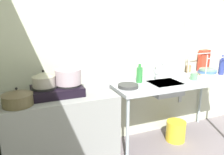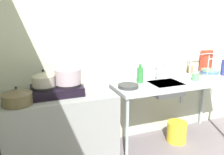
{
  "view_description": "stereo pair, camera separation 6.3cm",
  "coord_description": "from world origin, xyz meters",
  "px_view_note": "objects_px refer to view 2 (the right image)",
  "views": [
    {
      "loc": [
        -2.12,
        -0.94,
        1.61
      ],
      "look_at": [
        -1.18,
        1.32,
        0.94
      ],
      "focal_mm": 37.15,
      "sensor_mm": 36.0,
      "label": 1
    },
    {
      "loc": [
        -2.06,
        -0.97,
        1.61
      ],
      "look_at": [
        -1.18,
        1.32,
        0.94
      ],
      "focal_mm": 37.15,
      "sensor_mm": 36.0,
      "label": 2
    }
  ],
  "objects_px": {
    "bottle_by_rack": "(224,68)",
    "cereal_box": "(206,61)",
    "utensil_jar": "(190,69)",
    "percolator": "(105,85)",
    "stove": "(57,90)",
    "faucet": "(159,69)",
    "small_bowl_on_drainboard": "(179,78)",
    "pot_beside_stove": "(17,97)",
    "bucket_on_floor": "(177,132)",
    "bottle_by_sink": "(140,75)",
    "pot_on_right_burner": "(68,76)",
    "cup_by_rack": "(195,77)",
    "pot_on_left_burner": "(44,79)",
    "frying_pan": "(128,86)",
    "dish_rack": "(210,73)",
    "sink_basin": "(165,88)"
  },
  "relations": [
    {
      "from": "faucet",
      "to": "cereal_box",
      "type": "distance_m",
      "value": 0.89
    },
    {
      "from": "utensil_jar",
      "to": "bucket_on_floor",
      "type": "bearing_deg",
      "value": -142.24
    },
    {
      "from": "stove",
      "to": "cup_by_rack",
      "type": "relative_size",
      "value": 5.73
    },
    {
      "from": "cereal_box",
      "to": "percolator",
      "type": "bearing_deg",
      "value": -176.32
    },
    {
      "from": "cup_by_rack",
      "to": "bottle_by_rack",
      "type": "height_order",
      "value": "bottle_by_rack"
    },
    {
      "from": "bucket_on_floor",
      "to": "stove",
      "type": "bearing_deg",
      "value": 178.26
    },
    {
      "from": "dish_rack",
      "to": "cup_by_rack",
      "type": "distance_m",
      "value": 0.34
    },
    {
      "from": "bucket_on_floor",
      "to": "small_bowl_on_drainboard",
      "type": "bearing_deg",
      "value": 64.37
    },
    {
      "from": "sink_basin",
      "to": "frying_pan",
      "type": "xyz_separation_m",
      "value": [
        -0.5,
        -0.01,
        0.09
      ]
    },
    {
      "from": "stove",
      "to": "percolator",
      "type": "height_order",
      "value": "percolator"
    },
    {
      "from": "faucet",
      "to": "small_bowl_on_drainboard",
      "type": "height_order",
      "value": "faucet"
    },
    {
      "from": "cup_by_rack",
      "to": "bucket_on_floor",
      "type": "relative_size",
      "value": 0.33
    },
    {
      "from": "frying_pan",
      "to": "cereal_box",
      "type": "xyz_separation_m",
      "value": [
        1.35,
        0.3,
        0.13
      ]
    },
    {
      "from": "pot_on_right_burner",
      "to": "bottle_by_sink",
      "type": "height_order",
      "value": "pot_on_right_burner"
    },
    {
      "from": "pot_on_right_burner",
      "to": "faucet",
      "type": "bearing_deg",
      "value": 3.87
    },
    {
      "from": "cup_by_rack",
      "to": "bottle_by_sink",
      "type": "relative_size",
      "value": 0.39
    },
    {
      "from": "utensil_jar",
      "to": "pot_beside_stove",
      "type": "bearing_deg",
      "value": -169.93
    },
    {
      "from": "utensil_jar",
      "to": "percolator",
      "type": "bearing_deg",
      "value": -167.63
    },
    {
      "from": "stove",
      "to": "pot_beside_stove",
      "type": "relative_size",
      "value": 1.83
    },
    {
      "from": "pot_on_right_burner",
      "to": "cup_by_rack",
      "type": "xyz_separation_m",
      "value": [
        1.56,
        -0.08,
        -0.14
      ]
    },
    {
      "from": "cereal_box",
      "to": "bucket_on_floor",
      "type": "xyz_separation_m",
      "value": [
        -0.64,
        -0.29,
        -0.84
      ]
    },
    {
      "from": "bottle_by_sink",
      "to": "pot_beside_stove",
      "type": "bearing_deg",
      "value": -170.51
    },
    {
      "from": "stove",
      "to": "utensil_jar",
      "type": "distance_m",
      "value": 1.89
    },
    {
      "from": "pot_on_left_burner",
      "to": "bottle_by_rack",
      "type": "bearing_deg",
      "value": -1.22
    },
    {
      "from": "frying_pan",
      "to": "bottle_by_rack",
      "type": "distance_m",
      "value": 1.39
    },
    {
      "from": "pot_on_left_burner",
      "to": "pot_beside_stove",
      "type": "relative_size",
      "value": 0.82
    },
    {
      "from": "pot_beside_stove",
      "to": "bucket_on_floor",
      "type": "xyz_separation_m",
      "value": [
        1.87,
        0.1,
        -0.76
      ]
    },
    {
      "from": "frying_pan",
      "to": "dish_rack",
      "type": "xyz_separation_m",
      "value": [
        1.23,
        0.08,
        0.03
      ]
    },
    {
      "from": "stove",
      "to": "utensil_jar",
      "type": "height_order",
      "value": "utensil_jar"
    },
    {
      "from": "pot_beside_stove",
      "to": "cereal_box",
      "type": "height_order",
      "value": "cereal_box"
    },
    {
      "from": "pot_on_right_burner",
      "to": "sink_basin",
      "type": "xyz_separation_m",
      "value": [
        1.15,
        -0.04,
        -0.25
      ]
    },
    {
      "from": "pot_on_left_burner",
      "to": "pot_on_right_burner",
      "type": "distance_m",
      "value": 0.24
    },
    {
      "from": "frying_pan",
      "to": "small_bowl_on_drainboard",
      "type": "distance_m",
      "value": 0.76
    },
    {
      "from": "bottle_by_sink",
      "to": "bottle_by_rack",
      "type": "xyz_separation_m",
      "value": [
        1.17,
        -0.13,
        0.02
      ]
    },
    {
      "from": "pot_beside_stove",
      "to": "bucket_on_floor",
      "type": "relative_size",
      "value": 1.02
    },
    {
      "from": "bottle_by_rack",
      "to": "bottle_by_sink",
      "type": "bearing_deg",
      "value": 173.82
    },
    {
      "from": "bottle_by_rack",
      "to": "cereal_box",
      "type": "xyz_separation_m",
      "value": [
        -0.03,
        0.29,
        0.04
      ]
    },
    {
      "from": "sink_basin",
      "to": "utensil_jar",
      "type": "xyz_separation_m",
      "value": [
        0.6,
        0.29,
        0.13
      ]
    },
    {
      "from": "pot_on_left_burner",
      "to": "utensil_jar",
      "type": "bearing_deg",
      "value": 7.11
    },
    {
      "from": "pot_beside_stove",
      "to": "dish_rack",
      "type": "xyz_separation_m",
      "value": [
        2.37,
        0.18,
        -0.03
      ]
    },
    {
      "from": "pot_beside_stove",
      "to": "faucet",
      "type": "distance_m",
      "value": 1.64
    },
    {
      "from": "bottle_by_sink",
      "to": "cereal_box",
      "type": "xyz_separation_m",
      "value": [
        1.14,
        0.17,
        0.06
      ]
    },
    {
      "from": "pot_on_right_burner",
      "to": "percolator",
      "type": "relative_size",
      "value": 2.04
    },
    {
      "from": "faucet",
      "to": "bucket_on_floor",
      "type": "relative_size",
      "value": 0.85
    },
    {
      "from": "percolator",
      "to": "small_bowl_on_drainboard",
      "type": "xyz_separation_m",
      "value": [
        1.03,
        0.09,
        -0.04
      ]
    },
    {
      "from": "pot_on_right_burner",
      "to": "cup_by_rack",
      "type": "height_order",
      "value": "pot_on_right_burner"
    },
    {
      "from": "percolator",
      "to": "faucet",
      "type": "bearing_deg",
      "value": 9.69
    },
    {
      "from": "frying_pan",
      "to": "bottle_by_sink",
      "type": "height_order",
      "value": "bottle_by_sink"
    },
    {
      "from": "cup_by_rack",
      "to": "stove",
      "type": "bearing_deg",
      "value": 177.17
    },
    {
      "from": "stove",
      "to": "dish_rack",
      "type": "relative_size",
      "value": 1.26
    }
  ]
}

